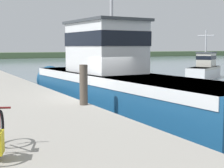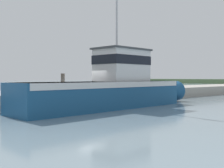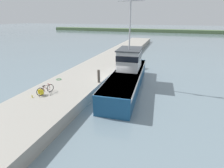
# 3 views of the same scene
# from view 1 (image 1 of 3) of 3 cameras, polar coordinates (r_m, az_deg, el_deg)

# --- Properties ---
(ground_plane) EXTENTS (320.00, 320.00, 0.00)m
(ground_plane) POSITION_cam_1_polar(r_m,az_deg,el_deg) (13.12, -0.35, -6.52)
(ground_plane) COLOR gray
(far_shoreline) EXTENTS (180.00, 5.00, 1.47)m
(far_shoreline) POSITION_cam_1_polar(r_m,az_deg,el_deg) (95.32, -4.93, 4.88)
(far_shoreline) COLOR #567047
(far_shoreline) RESTS_ON ground_plane
(fishing_boat_main) EXTENTS (3.73, 15.10, 10.32)m
(fishing_boat_main) POSITION_cam_1_polar(r_m,az_deg,el_deg) (14.53, 0.45, 0.45)
(fishing_boat_main) COLOR navy
(fishing_boat_main) RESTS_ON ground_plane
(boat_green_anchored) EXTENTS (6.28, 4.69, 4.42)m
(boat_green_anchored) POSITION_cam_1_polar(r_m,az_deg,el_deg) (32.87, 15.21, 2.52)
(boat_green_anchored) COLOR silver
(boat_green_anchored) RESTS_ON ground_plane
(mooring_post) EXTENTS (0.27, 0.27, 1.32)m
(mooring_post) POSITION_cam_1_polar(r_m,az_deg,el_deg) (11.23, -4.75, -0.14)
(mooring_post) COLOR #51473D
(mooring_post) RESTS_ON dock_pier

